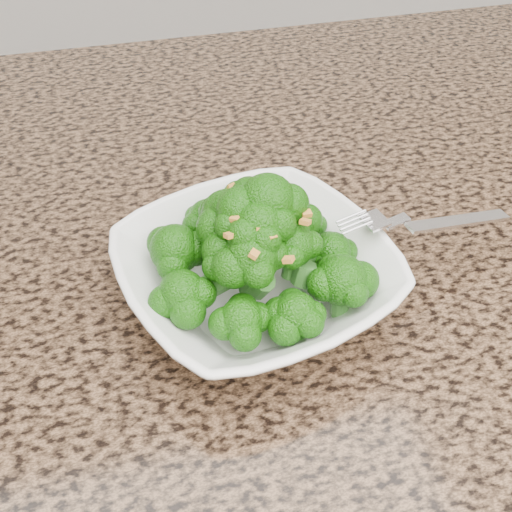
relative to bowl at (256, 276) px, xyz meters
name	(u,v)px	position (x,y,z in m)	size (l,w,h in m)	color
granite_counter	(210,294)	(-0.04, 0.03, -0.04)	(1.64, 1.04, 0.03)	brown
bowl	(256,276)	(0.00, 0.00, 0.00)	(0.22, 0.22, 0.05)	white
broccoli_pile	(256,215)	(0.00, 0.00, 0.07)	(0.19, 0.19, 0.08)	#1C660B
garlic_topping	(256,171)	(0.00, 0.00, 0.11)	(0.12, 0.12, 0.01)	gold
fork	(401,221)	(0.13, 0.00, 0.03)	(0.18, 0.03, 0.01)	silver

